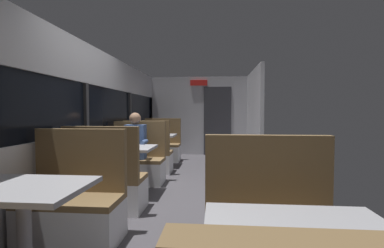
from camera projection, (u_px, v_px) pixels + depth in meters
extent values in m
cube|color=#423F44|center=(181.00, 199.00, 4.03)|extent=(3.30, 9.20, 0.02)
cube|color=#B2B2B7|center=(86.00, 165.00, 4.14)|extent=(0.08, 8.40, 0.95)
cube|color=#B2B2B7|center=(84.00, 63.00, 4.07)|extent=(0.08, 8.40, 0.60)
cube|color=black|center=(84.00, 108.00, 4.10)|extent=(0.03, 8.40, 0.75)
cube|color=#2D2D30|center=(86.00, 108.00, 4.10)|extent=(0.06, 0.08, 0.75)
cube|color=#2D2D30|center=(130.00, 109.00, 6.19)|extent=(0.06, 0.08, 0.75)
cube|color=#2D2D30|center=(151.00, 110.00, 8.28)|extent=(0.06, 0.08, 0.75)
cube|color=#B2B2B7|center=(199.00, 116.00, 8.16)|extent=(2.90, 0.08, 2.30)
cube|color=#333338|center=(217.00, 121.00, 8.07)|extent=(0.80, 0.04, 2.00)
cube|color=red|center=(199.00, 83.00, 8.06)|extent=(0.50, 0.03, 0.16)
cube|color=#B2B2B7|center=(254.00, 117.00, 6.84)|extent=(0.08, 2.40, 2.30)
cylinder|color=#9E9EA3|center=(24.00, 238.00, 2.01)|extent=(0.10, 0.10, 0.70)
cube|color=#99999E|center=(23.00, 189.00, 2.00)|extent=(0.90, 0.70, 0.04)
cube|color=silver|center=(72.00, 223.00, 2.68)|extent=(0.95, 0.50, 0.39)
cube|color=brown|center=(71.00, 200.00, 2.67)|extent=(0.95, 0.50, 0.06)
cube|color=brown|center=(81.00, 160.00, 2.86)|extent=(0.95, 0.08, 0.65)
cylinder|color=#9E9EA3|center=(124.00, 172.00, 4.22)|extent=(0.10, 0.10, 0.70)
cube|color=#99999E|center=(124.00, 148.00, 4.20)|extent=(0.90, 0.70, 0.04)
cube|color=silver|center=(108.00, 195.00, 3.57)|extent=(0.95, 0.50, 0.39)
cube|color=brown|center=(108.00, 178.00, 3.56)|extent=(0.95, 0.50, 0.06)
cube|color=brown|center=(100.00, 153.00, 3.34)|extent=(0.95, 0.08, 0.65)
cube|color=silver|center=(137.00, 173.00, 4.88)|extent=(0.95, 0.50, 0.39)
cube|color=brown|center=(137.00, 160.00, 4.87)|extent=(0.95, 0.50, 0.06)
cube|color=brown|center=(140.00, 139.00, 5.07)|extent=(0.95, 0.08, 0.65)
cylinder|color=#9E9EA3|center=(156.00, 151.00, 6.43)|extent=(0.10, 0.10, 0.70)
cube|color=#99999E|center=(156.00, 135.00, 6.41)|extent=(0.90, 0.70, 0.04)
cube|color=silver|center=(149.00, 163.00, 5.78)|extent=(0.95, 0.50, 0.39)
cube|color=brown|center=(149.00, 152.00, 5.77)|extent=(0.95, 0.50, 0.06)
cube|color=brown|center=(146.00, 137.00, 5.54)|extent=(0.95, 0.08, 0.65)
cube|color=silver|center=(161.00, 154.00, 7.09)|extent=(0.95, 0.50, 0.39)
cube|color=brown|center=(161.00, 145.00, 7.08)|extent=(0.95, 0.50, 0.06)
cube|color=brown|center=(163.00, 131.00, 7.27)|extent=(0.95, 0.08, 0.65)
cube|color=#99999E|center=(303.00, 235.00, 1.25)|extent=(0.90, 0.70, 0.04)
cube|color=brown|center=(272.00, 235.00, 1.92)|extent=(0.95, 0.50, 0.06)
cube|color=brown|center=(267.00, 177.00, 2.11)|extent=(0.95, 0.08, 0.65)
cube|color=#26262D|center=(137.00, 171.00, 4.88)|extent=(0.30, 0.36, 0.45)
cube|color=#3F598C|center=(136.00, 142.00, 4.81)|extent=(0.34, 0.22, 0.60)
sphere|color=#8C664C|center=(135.00, 118.00, 4.77)|extent=(0.20, 0.20, 0.20)
cylinder|color=#3F598C|center=(121.00, 142.00, 4.65)|extent=(0.07, 0.28, 0.07)
cylinder|color=#3F598C|center=(144.00, 142.00, 4.61)|extent=(0.07, 0.28, 0.07)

